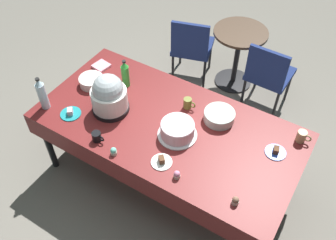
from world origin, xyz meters
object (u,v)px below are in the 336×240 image
object	(u,v)px
cupcake_berry	(114,151)
round_cafe_table	(238,48)
ceramic_snack_bowl	(91,81)
dessert_plate_white	(162,161)
cupcake_vanilla	(235,201)
soda_bottle_water	(42,94)
coffee_mug_olive	(188,103)
soda_bottle_lime_soda	(125,74)
potluck_table	(168,129)
dessert_plate_cobalt	(276,152)
dessert_plate_teal	(71,113)
maroon_chair_left	(192,45)
slow_cooker	(109,95)
coffee_mug_black	(97,137)
coffee_mug_tan	(302,136)
glass_salad_bowl	(219,116)
frosted_layer_cake	(177,130)
maroon_chair_right	(268,73)
cupcake_rose	(177,175)

from	to	relation	value
cupcake_berry	round_cafe_table	size ratio (longest dim) A/B	0.09
ceramic_snack_bowl	dessert_plate_white	xyz separation A→B (m)	(1.01, -0.41, -0.03)
cupcake_vanilla	ceramic_snack_bowl	bearing A→B (deg)	164.78
soda_bottle_water	round_cafe_table	size ratio (longest dim) A/B	0.44
coffee_mug_olive	soda_bottle_lime_soda	bearing A→B (deg)	-176.11
potluck_table	dessert_plate_cobalt	bearing A→B (deg)	11.84
dessert_plate_teal	maroon_chair_left	xyz separation A→B (m)	(0.23, 1.71, -0.27)
slow_cooker	dessert_plate_white	bearing A→B (deg)	-20.37
ceramic_snack_bowl	soda_bottle_water	world-z (taller)	soda_bottle_water
soda_bottle_water	maroon_chair_left	bearing A→B (deg)	74.92
coffee_mug_olive	maroon_chair_left	xyz separation A→B (m)	(-0.57, 1.12, -0.31)
dessert_plate_cobalt	coffee_mug_black	xyz separation A→B (m)	(-1.25, -0.62, 0.03)
coffee_mug_tan	glass_salad_bowl	bearing A→B (deg)	-168.48
dessert_plate_teal	cupcake_vanilla	distance (m)	1.54
coffee_mug_black	frosted_layer_cake	bearing A→B (deg)	36.08
dessert_plate_white	soda_bottle_water	distance (m)	1.17
glass_salad_bowl	soda_bottle_lime_soda	world-z (taller)	soda_bottle_lime_soda
maroon_chair_right	coffee_mug_olive	bearing A→B (deg)	-107.60
maroon_chair_right	round_cafe_table	bearing A→B (deg)	153.31
soda_bottle_lime_soda	ceramic_snack_bowl	bearing A→B (deg)	-150.05
glass_salad_bowl	slow_cooker	bearing A→B (deg)	-155.86
coffee_mug_black	coffee_mug_olive	xyz separation A→B (m)	(0.43, 0.69, 0.01)
dessert_plate_teal	maroon_chair_right	distance (m)	2.08
coffee_mug_tan	coffee_mug_olive	xyz separation A→B (m)	(-0.94, -0.14, -0.00)
cupcake_berry	cupcake_rose	size ratio (longest dim) A/B	1.00
slow_cooker	ceramic_snack_bowl	world-z (taller)	slow_cooker
maroon_chair_left	maroon_chair_right	xyz separation A→B (m)	(0.93, -0.00, 0.00)
slow_cooker	coffee_mug_olive	bearing A→B (deg)	33.82
coffee_mug_tan	dessert_plate_white	bearing A→B (deg)	-137.45
cupcake_vanilla	cupcake_rose	size ratio (longest dim) A/B	1.00
soda_bottle_lime_soda	maroon_chair_right	size ratio (longest dim) A/B	0.33
potluck_table	coffee_mug_black	world-z (taller)	coffee_mug_black
cupcake_berry	round_cafe_table	world-z (taller)	cupcake_berry
potluck_table	coffee_mug_olive	world-z (taller)	coffee_mug_olive
frosted_layer_cake	cupcake_vanilla	xyz separation A→B (m)	(0.65, -0.32, -0.03)
cupcake_rose	coffee_mug_black	xyz separation A→B (m)	(-0.72, -0.02, 0.01)
ceramic_snack_bowl	maroon_chair_right	size ratio (longest dim) A/B	0.26
dessert_plate_teal	cupcake_rose	distance (m)	1.09
dessert_plate_white	coffee_mug_tan	size ratio (longest dim) A/B	1.39
cupcake_berry	frosted_layer_cake	bearing A→B (deg)	52.70
dessert_plate_teal	dessert_plate_white	bearing A→B (deg)	-1.57
ceramic_snack_bowl	coffee_mug_olive	bearing A→B (deg)	12.60
glass_salad_bowl	coffee_mug_black	distance (m)	1.01
dessert_plate_white	maroon_chair_right	world-z (taller)	maroon_chair_right
cupcake_vanilla	maroon_chair_left	world-z (taller)	maroon_chair_left
cupcake_rose	soda_bottle_water	world-z (taller)	soda_bottle_water
cupcake_berry	coffee_mug_tan	size ratio (longest dim) A/B	0.58
coffee_mug_tan	potluck_table	bearing A→B (deg)	-157.99
cupcake_rose	coffee_mug_tan	distance (m)	1.04
coffee_mug_olive	cupcake_vanilla	bearing A→B (deg)	-41.12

